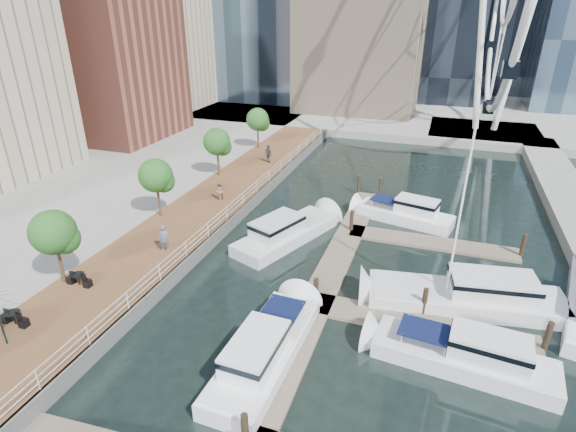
# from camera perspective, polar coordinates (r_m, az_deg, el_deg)

# --- Properties ---
(ground) EXTENTS (520.00, 520.00, 0.00)m
(ground) POSITION_cam_1_polar(r_m,az_deg,el_deg) (22.19, -10.70, -21.06)
(ground) COLOR black
(ground) RESTS_ON ground
(boardwalk) EXTENTS (6.00, 60.00, 1.00)m
(boardwalk) POSITION_cam_1_polar(r_m,az_deg,el_deg) (36.44, -11.77, -0.50)
(boardwalk) COLOR brown
(boardwalk) RESTS_ON ground
(seawall) EXTENTS (0.25, 60.00, 1.00)m
(seawall) POSITION_cam_1_polar(r_m,az_deg,el_deg) (35.09, -7.53, -1.20)
(seawall) COLOR #595954
(seawall) RESTS_ON ground
(land_far) EXTENTS (200.00, 114.00, 1.00)m
(land_far) POSITION_cam_1_polar(r_m,az_deg,el_deg) (116.34, 15.38, 16.48)
(land_far) COLOR gray
(land_far) RESTS_ON ground
(pier) EXTENTS (14.00, 12.00, 1.00)m
(pier) POSITION_cam_1_polar(r_m,az_deg,el_deg) (67.01, 23.58, 9.63)
(pier) COLOR gray
(pier) RESTS_ON ground
(railing) EXTENTS (0.10, 60.00, 1.05)m
(railing) POSITION_cam_1_polar(r_m,az_deg,el_deg) (34.70, -7.77, 0.35)
(railing) COLOR white
(railing) RESTS_ON boardwalk
(floating_docks) EXTENTS (16.00, 34.00, 2.60)m
(floating_docks) POSITION_cam_1_polar(r_m,az_deg,el_deg) (27.62, 14.79, -9.71)
(floating_docks) COLOR #6D6051
(floating_docks) RESTS_ON ground
(midrise_condos) EXTENTS (19.00, 67.00, 28.00)m
(midrise_condos) POSITION_cam_1_polar(r_m,az_deg,el_deg) (58.04, -29.32, 19.61)
(midrise_condos) COLOR #BCAD8E
(midrise_condos) RESTS_ON ground
(street_trees) EXTENTS (2.60, 42.60, 4.60)m
(street_trees) POSITION_cam_1_polar(r_m,az_deg,el_deg) (35.51, -16.46, 4.93)
(street_trees) COLOR #3F2B1C
(street_trees) RESTS_ON ground
(yacht_foreground) EXTENTS (9.47, 3.40, 2.15)m
(yacht_foreground) POSITION_cam_1_polar(r_m,az_deg,el_deg) (24.47, 21.14, -17.37)
(yacht_foreground) COLOR silver
(yacht_foreground) RESTS_ON ground
(pedestrian_near) EXTENTS (0.78, 0.60, 1.89)m
(pedestrian_near) POSITION_cam_1_polar(r_m,az_deg,el_deg) (30.85, -15.46, -2.78)
(pedestrian_near) COLOR slate
(pedestrian_near) RESTS_ON boardwalk
(pedestrian_mid) EXTENTS (0.82, 0.93, 1.62)m
(pedestrian_mid) POSITION_cam_1_polar(r_m,az_deg,el_deg) (38.33, -8.77, 3.17)
(pedestrian_mid) COLOR gray
(pedestrian_mid) RESTS_ON boardwalk
(pedestrian_far) EXTENTS (1.17, 0.90, 1.85)m
(pedestrian_far) POSITION_cam_1_polar(r_m,az_deg,el_deg) (47.57, -2.49, 7.90)
(pedestrian_far) COLOR #2E3339
(pedestrian_far) RESTS_ON boardwalk
(moored_yachts) EXTENTS (26.12, 30.29, 11.50)m
(moored_yachts) POSITION_cam_1_polar(r_m,az_deg,el_deg) (28.24, 18.94, -10.70)
(moored_yachts) COLOR silver
(moored_yachts) RESTS_ON ground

